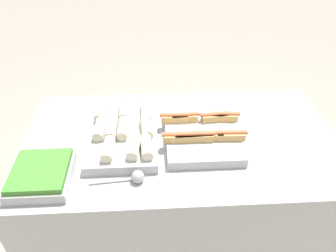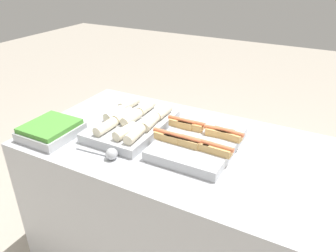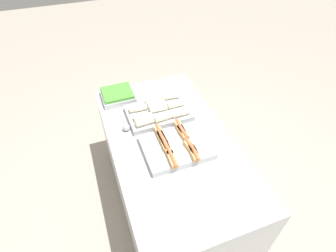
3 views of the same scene
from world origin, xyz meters
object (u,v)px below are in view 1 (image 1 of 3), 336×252
object	(u,v)px
tray_side_front	(41,175)
serving_spoon_near	(135,177)
tray_hotdogs	(201,132)
tray_wraps	(124,134)

from	to	relation	value
tray_side_front	serving_spoon_near	xyz separation A→B (m)	(0.40, -0.03, -0.01)
serving_spoon_near	tray_hotdogs	bearing A→B (deg)	41.16
tray_hotdogs	tray_side_front	world-z (taller)	tray_hotdogs
tray_hotdogs	tray_wraps	world-z (taller)	tray_wraps
tray_side_front	serving_spoon_near	world-z (taller)	tray_side_front
tray_hotdogs	tray_wraps	distance (m)	0.38
tray_wraps	serving_spoon_near	size ratio (longest dim) A/B	2.06
tray_side_front	serving_spoon_near	bearing A→B (deg)	-3.68
tray_hotdogs	serving_spoon_near	bearing A→B (deg)	-138.84
tray_wraps	tray_side_front	distance (m)	0.42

